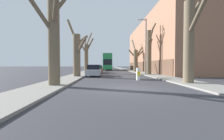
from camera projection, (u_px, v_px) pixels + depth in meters
The scene contains 16 objects.
ground_plane at pixel (128, 89), 9.20m from camera, with size 300.00×300.00×0.00m, color #333338.
sidewalk_left at pixel (96, 69), 58.91m from camera, with size 2.43×120.00×0.12m, color gray.
sidewalk_right at pixel (122, 69), 59.35m from camera, with size 2.43×120.00×0.12m, color gray.
building_facade_right at pixel (164, 47), 32.77m from camera, with size 10.08×31.63×10.82m.
street_tree_left_0 at pixel (54, 33), 9.92m from camera, with size 3.10×3.52×7.49m.
street_tree_left_1 at pixel (77, 53), 17.88m from camera, with size 2.91×3.31×7.16m.
street_tree_left_2 at pixel (86, 55), 25.52m from camera, with size 2.81×3.75×7.29m.
street_tree_right_0 at pixel (189, 40), 11.20m from camera, with size 1.56×3.71×6.48m.
street_tree_right_1 at pixel (149, 50), 21.86m from camera, with size 1.35×3.39×7.54m.
street_tree_right_2 at pixel (136, 59), 31.17m from camera, with size 3.38×2.87×7.05m.
double_decker_bus at pixel (107, 61), 43.58m from camera, with size 2.44×11.69×4.51m.
parked_car_0 at pixel (94, 71), 19.74m from camera, with size 1.79×4.31×1.50m.
parked_car_1 at pixel (97, 70), 25.58m from camera, with size 1.79×4.08×1.39m.
parked_car_2 at pixel (98, 69), 31.22m from camera, with size 1.77×4.06×1.41m.
lamp_post at pixel (145, 44), 21.32m from camera, with size 1.40×0.20×8.03m.
traffic_bollard at pixel (138, 74), 14.33m from camera, with size 0.38×0.39×1.19m.
Camera 1 is at (-1.39, -9.11, 1.45)m, focal length 24.00 mm.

